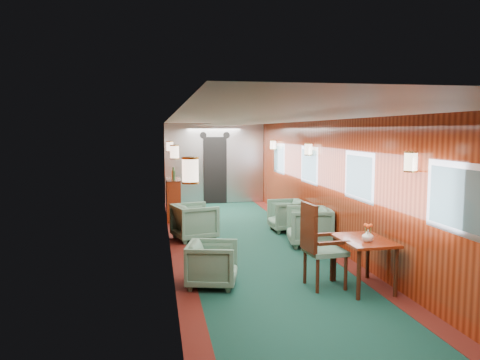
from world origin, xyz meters
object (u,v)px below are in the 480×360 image
Objects in this scene: armchair_right_near at (309,226)px; armchair_right_far at (287,215)px; side_chair at (318,242)px; armchair_left_near at (212,264)px; dining_table at (364,247)px; armchair_left_far at (195,222)px; credenza at (173,199)px.

armchair_right_far is at bearing -167.95° from armchair_right_near.
side_chair reaches higher than armchair_left_near.
armchair_left_far is at bearing 120.66° from dining_table.
side_chair is 5.75m from credenza.
armchair_left_near is at bearing 161.73° from side_chair.
armchair_left_near is at bearing 164.18° from armchair_left_far.
armchair_right_far is (2.04, 3.35, 0.03)m from armchair_left_near.
armchair_right_far is (2.40, -1.79, -0.17)m from credenza.
armchair_left_far is at bearing 108.89° from side_chair.
side_chair is (-0.61, 0.15, 0.06)m from dining_table.
armchair_right_near is at bearing 68.65° from side_chair.
armchair_left_far is (-2.07, 3.35, -0.22)m from dining_table.
armchair_right_near is 1.08× the size of armchair_right_far.
armchair_right_far is (-0.06, 1.34, -0.03)m from armchair_right_near.
armchair_left_far is at bearing -77.94° from armchair_right_far.
credenza is 1.72× the size of armchair_right_far.
side_chair is at bearing -6.14° from armchair_right_near.
credenza is 1.58× the size of armchair_right_near.
armchair_left_far reaches higher than armchair_left_near.
armchair_left_near is 3.93m from armchair_right_far.
armchair_right_near is (0.05, 2.49, -0.22)m from dining_table.
credenza is at bearing 112.23° from dining_table.
dining_table is 1.27× the size of armchair_right_far.
armchair_right_near is at bearing 1.24° from armchair_right_far.
credenza is 1.60× the size of armchair_left_far.
armchair_left_far is 1.07× the size of armchair_right_far.
armchair_right_far is (2.06, 0.48, -0.02)m from armchair_left_far.
credenza reaches higher than armchair_left_near.
armchair_left_near is 2.87m from armchair_left_far.
armchair_right_far is at bearing -36.60° from credenza.
armchair_right_near reaches higher than armchair_left_far.
credenza is (-1.80, 5.46, -0.13)m from side_chair.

